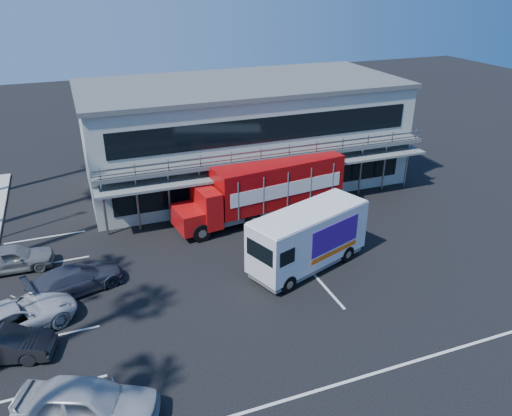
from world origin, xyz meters
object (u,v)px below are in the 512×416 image
object	(u,v)px
red_truck	(266,187)
white_van	(308,238)
parked_car_b	(2,345)
parked_car_a	(87,403)

from	to	relation	value
red_truck	white_van	world-z (taller)	red_truck
white_van	parked_car_b	bearing A→B (deg)	167.46
red_truck	parked_car_b	distance (m)	16.98
white_van	parked_car_a	xyz separation A→B (m)	(-11.49, -6.43, -0.90)
red_truck	parked_car_a	size ratio (longest dim) A/B	2.28
parked_car_a	parked_car_b	bearing A→B (deg)	57.41
parked_car_a	white_van	bearing A→B (deg)	-36.80
white_van	parked_car_a	size ratio (longest dim) A/B	1.44
white_van	parked_car_a	world-z (taller)	white_van
red_truck	parked_car_b	size ratio (longest dim) A/B	2.81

